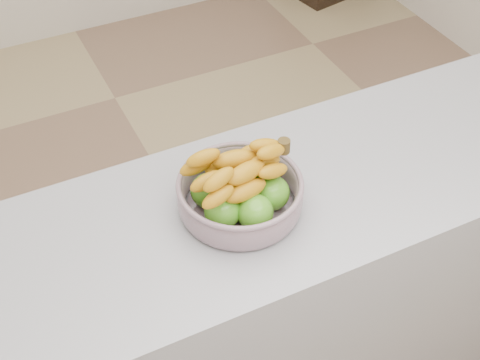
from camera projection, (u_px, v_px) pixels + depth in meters
name	position (u px, v px, depth m)	size (l,w,h in m)	color
ground	(209.00, 256.00, 2.78)	(4.00, 4.00, 0.00)	#98845D
counter	(282.00, 294.00, 2.08)	(2.00, 0.60, 0.90)	#9A9BA2
fruit_bowl	(240.00, 192.00, 1.69)	(0.32, 0.32, 0.18)	#94A3B2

